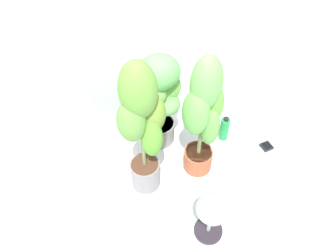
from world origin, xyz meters
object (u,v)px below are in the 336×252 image
Objects in this scene: potted_plant_center at (204,114)px; potted_plant_back_left at (143,125)px; potted_plant_back_center at (160,94)px; nutrient_bottle at (224,129)px; hygrometer_box at (266,146)px; floor_fan at (212,211)px.

potted_plant_center is 0.39m from potted_plant_back_left.
potted_plant_center is at bearing -102.34° from potted_plant_back_center.
nutrient_bottle is (0.27, -0.41, -0.37)m from potted_plant_back_center.
potted_plant_center reaches higher than nutrient_bottle.
potted_plant_back_center is 7.00× the size of hygrometer_box.
potted_plant_back_left is (-0.39, -0.14, 0.13)m from potted_plant_back_center.
potted_plant_center is 0.57m from nutrient_bottle.
nutrient_bottle reaches higher than hygrometer_box.
potted_plant_back_center is 0.80× the size of potted_plant_center.
potted_plant_back_center is 0.61m from nutrient_bottle.
floor_fan is 1.76× the size of nutrient_bottle.
potted_plant_center is 8.79× the size of hygrometer_box.
hygrometer_box is at bearing 112.78° from floor_fan.
potted_plant_back_left is at bearing -160.44° from potted_plant_back_center.
potted_plant_back_center reaches higher than hygrometer_box.
floor_fan is at bearing -144.47° from potted_plant_center.
floor_fan is (-0.10, -0.53, -0.33)m from potted_plant_back_left.
potted_plant_back_center is at bearing 123.30° from nutrient_bottle.
potted_plant_back_left reaches higher than floor_fan.
nutrient_bottle is (-0.09, 0.33, 0.09)m from hygrometer_box.
potted_plant_back_left is 2.65× the size of floor_fan.
potted_plant_back_center reaches higher than floor_fan.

